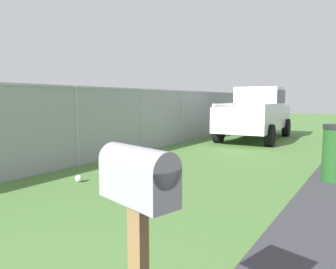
{
  "coord_description": "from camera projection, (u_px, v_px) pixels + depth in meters",
  "views": [
    {
      "loc": [
        1.81,
        -1.88,
        1.61
      ],
      "look_at": [
        6.1,
        0.9,
        1.03
      ],
      "focal_mm": 33.77,
      "sensor_mm": 36.0,
      "label": 1
    }
  ],
  "objects": [
    {
      "name": "fence_section",
      "position": [
        141.0,
        118.0,
        9.64
      ],
      "size": [
        15.04,
        0.07,
        1.92
      ],
      "color": "#9EA3A8",
      "rests_on": "ground"
    },
    {
      "name": "mailbox",
      "position": [
        138.0,
        192.0,
        1.81
      ],
      "size": [
        0.33,
        0.55,
        1.34
      ],
      "rotation": [
        0.0,
        0.0,
        -0.26
      ],
      "color": "brown",
      "rests_on": "ground"
    },
    {
      "name": "litter_bag_by_mailbox",
      "position": [
        79.0,
        179.0,
        6.14
      ],
      "size": [
        0.14,
        0.14,
        0.14
      ],
      "primitive_type": "sphere",
      "color": "silver",
      "rests_on": "ground"
    },
    {
      "name": "pickup_truck",
      "position": [
        257.0,
        112.0,
        12.75
      ],
      "size": [
        5.23,
        2.36,
        2.09
      ],
      "rotation": [
        0.0,
        0.0,
        0.06
      ],
      "color": "silver",
      "rests_on": "ground"
    }
  ]
}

